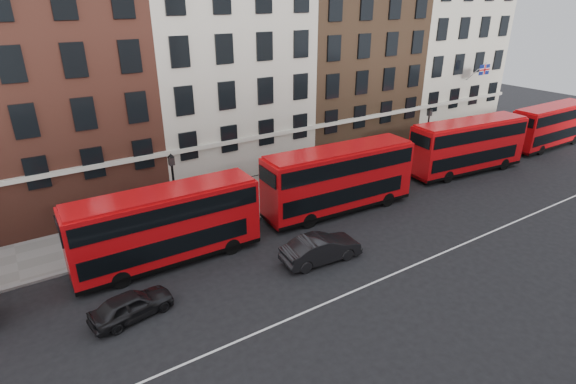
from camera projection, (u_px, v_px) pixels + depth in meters
ground at (357, 263)px, 25.99m from camera, size 120.00×120.00×0.00m
pavement at (265, 199)px, 34.03m from camera, size 80.00×5.00×0.15m
kerb at (283, 211)px, 32.10m from camera, size 80.00×0.30×0.16m
road_centre_line at (382, 279)px, 24.45m from camera, size 70.00×0.12×0.01m
building_terrace at (212, 50)px, 35.47m from camera, size 64.00×11.95×22.00m
bus_b at (166, 225)px, 25.14m from camera, size 10.65×2.75×4.45m
bus_c at (339, 178)px, 31.29m from camera, size 11.32×3.32×4.70m
bus_d at (468, 145)px, 38.38m from camera, size 11.22×3.80×4.63m
bus_e at (550, 125)px, 44.94m from camera, size 10.22×2.49×4.29m
car_rear at (132, 305)px, 21.34m from camera, size 4.15×2.22×1.34m
car_front at (321, 249)px, 25.90m from camera, size 4.90×2.05×1.58m
lamp_post_left at (175, 190)px, 27.99m from camera, size 0.44×0.44×5.33m
lamp_post_right at (427, 134)px, 39.22m from camera, size 0.44×0.44×5.33m
traffic_light at (491, 127)px, 43.91m from camera, size 0.25×0.45×3.27m
iron_railings at (251, 182)px, 35.49m from camera, size 6.60×0.06×1.00m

